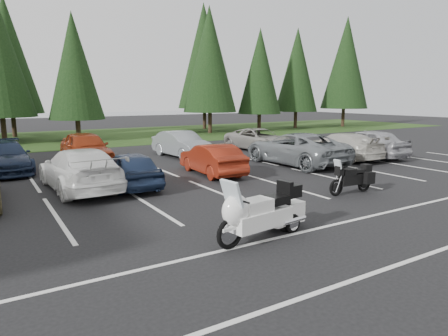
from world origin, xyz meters
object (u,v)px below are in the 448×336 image
car_far_2 (86,148)px  car_near_8 (367,143)px  car_near_3 (80,169)px  car_near_4 (130,169)px  car_far_1 (5,157)px  touring_motorcycle (260,207)px  car_near_6 (295,148)px  car_far_4 (259,139)px  car_far_3 (182,144)px  adventure_motorcycle (351,176)px  cargo_trailer (281,215)px  car_near_7 (340,146)px  car_near_5 (212,159)px

car_far_2 → car_near_8: bearing=-21.8°
car_near_3 → car_near_4: car_near_3 is taller
car_far_1 → touring_motorcycle: (4.57, -12.88, 0.10)m
touring_motorcycle → car_far_1: bearing=101.9°
car_far_2 → touring_motorcycle: size_ratio=1.68×
car_near_4 → touring_motorcycle: bearing=98.7°
car_near_6 → car_far_4: car_near_6 is taller
car_far_3 → car_far_4: car_far_3 is taller
car_near_3 → car_far_3: 8.54m
car_far_2 → adventure_motorcycle: size_ratio=2.28×
car_near_4 → car_near_6: car_near_6 is taller
car_near_6 → car_far_4: 5.54m
car_far_4 → touring_motorcycle: (-9.62, -13.08, 0.11)m
cargo_trailer → adventure_motorcycle: (4.45, 1.61, 0.29)m
adventure_motorcycle → car_far_4: bearing=72.5°
car_near_8 → car_far_4: size_ratio=0.95×
car_near_7 → car_far_2: size_ratio=1.02×
car_near_3 → cargo_trailer: size_ratio=3.43×
car_near_8 → adventure_motorcycle: (-7.56, -5.44, -0.15)m
car_near_5 → cargo_trailer: size_ratio=2.67×
car_near_8 → cargo_trailer: bearing=31.9°
car_near_3 → car_far_1: bearing=-70.8°
car_far_3 → car_near_7: bearing=-41.7°
touring_motorcycle → adventure_motorcycle: (5.43, 2.03, -0.15)m
car_far_3 → touring_motorcycle: touring_motorcycle is taller
car_near_6 → car_near_8: 5.02m
car_far_3 → adventure_motorcycle: 11.01m
car_near_4 → touring_motorcycle: 7.16m
car_near_3 → car_near_4: 1.77m
car_near_8 → car_far_3: 10.40m
car_near_3 → car_near_6: (10.45, 0.19, 0.04)m
adventure_motorcycle → car_far_2: bearing=123.3°
car_near_6 → car_near_8: same height
car_far_3 → touring_motorcycle: (-4.16, -12.97, 0.07)m
car_near_6 → touring_motorcycle: size_ratio=2.00×
car_near_5 → car_near_6: 4.89m
car_near_8 → car_far_3: car_near_8 is taller
car_near_6 → car_near_7: size_ratio=1.16×
car_near_4 → car_near_8: 13.77m
car_far_4 → cargo_trailer: 15.32m
car_near_4 → touring_motorcycle: (0.77, -7.12, 0.12)m
touring_motorcycle → car_far_3: bearing=64.5°
car_far_2 → adventure_motorcycle: car_far_2 is taller
car_near_6 → adventure_motorcycle: 6.30m
car_far_1 → car_near_5: bearing=-36.0°
car_near_6 → car_far_2: car_far_2 is taller
car_far_2 → car_near_4: bearing=-87.5°
car_near_3 → car_far_2: 5.77m
car_far_1 → adventure_motorcycle: bearing=-49.2°
car_far_3 → cargo_trailer: 12.94m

